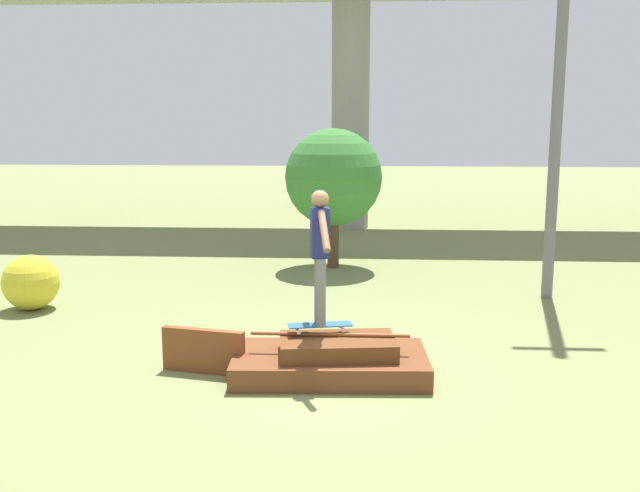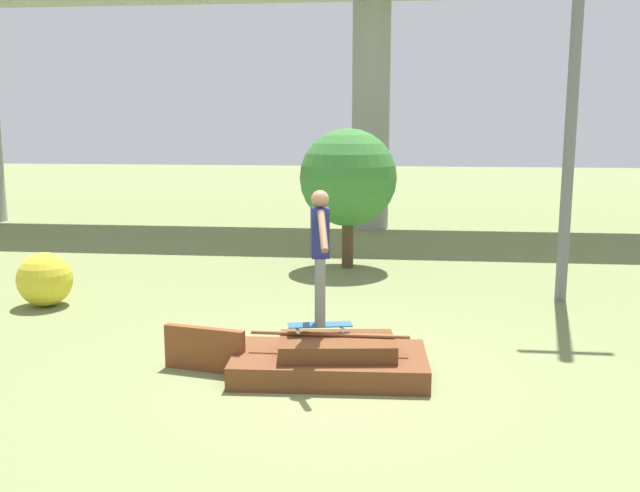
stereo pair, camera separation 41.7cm
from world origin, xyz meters
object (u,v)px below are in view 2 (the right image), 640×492
Objects in this scene: skateboard at (320,325)px; tree_behind_left at (348,178)px; skater at (320,247)px; utility_pole at (576,36)px; bush_yellow_flowering at (45,279)px.

skateboard is 6.74m from tree_behind_left.
skater is at bearing -89.02° from tree_behind_left.
skater is 6.43m from utility_pole.
bush_yellow_flowering is at bearing -171.31° from utility_pole.
skater reaches higher than skateboard.
skateboard is 1.01m from skater.
bush_yellow_flowering is (-9.03, -1.38, -4.12)m from utility_pole.
bush_yellow_flowering is (-5.01, -3.80, -1.49)m from tree_behind_left.
skateboard is 0.09× the size of utility_pole.
utility_pole reaches higher than tree_behind_left.
bush_yellow_flowering is (-5.12, 2.80, -1.18)m from skater.
bush_yellow_flowering is at bearing 151.35° from skater.
tree_behind_left is at bearing 37.22° from bush_yellow_flowering.
skater is 1.81× the size of bush_yellow_flowering.
skateboard is 0.49× the size of skater.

